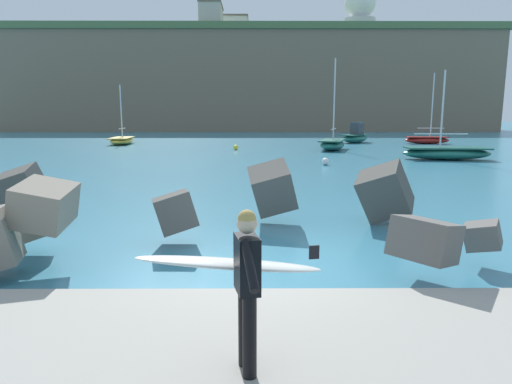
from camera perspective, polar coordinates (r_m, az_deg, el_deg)
The scene contains 15 objects.
ground_plane at distance 8.99m, azimuth 0.78°, elevation -9.37°, with size 400.00×400.00×0.00m, color teal.
walkway_path at distance 5.32m, azimuth 1.67°, elevation -22.45°, with size 48.00×4.40×0.24m, color #9E998E.
breakwater_jetty at distance 10.06m, azimuth -4.50°, elevation -1.73°, with size 30.69×6.47×2.25m.
surfer_with_board at distance 4.80m, azimuth -1.81°, elevation -10.69°, with size 2.12×1.34×1.78m.
boat_near_left at distance 38.92m, azimuth 9.79°, elevation 6.09°, with size 3.45×5.69×7.69m.
boat_near_centre at distance 47.99m, azimuth -16.85°, elevation 6.38°, with size 2.56×5.59×6.02m.
boat_near_right at distance 49.81m, azimuth 12.67°, elevation 6.98°, with size 4.25×4.71×2.21m.
boat_mid_left at distance 50.06m, azimuth 21.09°, elevation 6.32°, with size 4.67×2.16×7.22m.
boat_mid_right at distance 32.62m, azimuth 23.23°, elevation 4.66°, with size 5.97×2.80×5.88m.
mooring_buoy_inner at distance 38.34m, azimuth -2.62°, elevation 5.73°, with size 0.44×0.44×0.44m.
mooring_buoy_middle at distance 26.93m, azimuth 8.91°, elevation 3.88°, with size 0.44×0.44×0.44m.
headland_bluff at distance 98.33m, azimuth -1.26°, elevation 13.61°, with size 93.39×37.52×18.81m.
radar_dome at distance 95.76m, azimuth 13.20°, elevation 21.82°, with size 6.11×6.11×8.86m.
station_building_west at distance 102.04m, azimuth -2.75°, elevation 20.15°, with size 5.85×7.23×4.85m.
station_building_central at distance 90.31m, azimuth -5.77°, elevation 21.40°, with size 4.25×7.74×4.62m.
Camera 1 is at (-0.17, -8.49, 2.96)m, focal length 31.15 mm.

